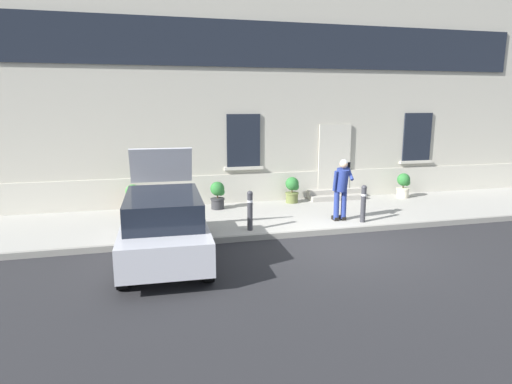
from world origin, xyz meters
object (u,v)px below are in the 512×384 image
person_on_phone (342,186)px  planter_cream (403,185)px  hatchback_car_silver (164,225)px  bollard_near_person (363,202)px  planter_charcoal (218,195)px  planter_olive (292,189)px  planter_terracotta (134,198)px  bollard_far_left (250,209)px

person_on_phone → planter_cream: size_ratio=2.03×
hatchback_car_silver → bollard_near_person: size_ratio=3.94×
planter_cream → bollard_near_person: bearing=-138.4°
person_on_phone → planter_charcoal: 3.87m
planter_cream → planter_charcoal: bearing=-179.5°
bollard_near_person → planter_olive: size_ratio=1.22×
planter_charcoal → planter_cream: bearing=0.5°
person_on_phone → planter_terracotta: 6.15m
planter_terracotta → planter_charcoal: same height
hatchback_car_silver → planter_charcoal: (1.79, 3.81, -0.19)m
person_on_phone → planter_olive: bearing=99.4°
planter_charcoal → planter_olive: 2.54m
bollard_far_left → planter_olive: bearing=52.9°
person_on_phone → planter_cream: bearing=30.1°
bollard_near_person → hatchback_car_silver: bearing=-166.6°
planter_terracotta → planter_charcoal: size_ratio=1.00×
hatchback_car_silver → planter_cream: bearing=24.9°
bollard_near_person → planter_charcoal: size_ratio=1.22×
planter_charcoal → hatchback_car_silver: bearing=-115.2°
person_on_phone → planter_terracotta: size_ratio=2.03×
planter_charcoal → person_on_phone: bearing=-35.8°
hatchback_car_silver → bollard_near_person: bearing=13.4°
bollard_near_person → planter_cream: (2.89, 2.57, -0.11)m
bollard_near_person → planter_terracotta: bearing=156.6°
bollard_far_left → planter_cream: size_ratio=1.22×
bollard_near_person → planter_cream: 3.87m
bollard_far_left → person_on_phone: bearing=5.9°
hatchback_car_silver → planter_olive: size_ratio=4.79×
planter_olive → planter_cream: bearing=-2.9°
planter_terracotta → planter_charcoal: bearing=-3.5°
planter_terracotta → planter_cream: bearing=-0.6°
person_on_phone → planter_cream: (3.43, 2.29, -0.54)m
planter_olive → hatchback_car_silver: bearing=-136.7°
hatchback_car_silver → planter_charcoal: size_ratio=4.79×
planter_terracotta → planter_cream: (9.07, -0.10, 0.00)m
bollard_near_person → person_on_phone: (-0.54, 0.28, 0.44)m
hatchback_car_silver → planter_cream: size_ratio=4.79×
hatchback_car_silver → person_on_phone: size_ratio=2.36×
bollard_near_person → planter_cream: size_ratio=1.22×
hatchback_car_silver → planter_terracotta: hatchback_car_silver is taller
bollard_near_person → bollard_far_left: size_ratio=1.00×
person_on_phone → planter_charcoal: bearing=140.6°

